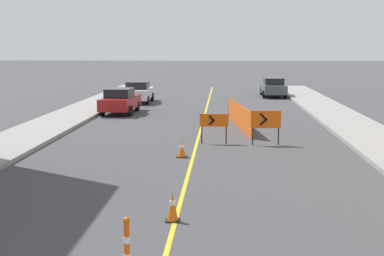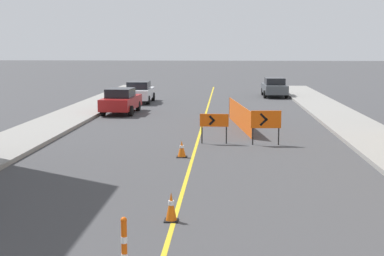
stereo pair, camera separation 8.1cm
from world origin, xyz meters
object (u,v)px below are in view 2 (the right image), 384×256
Objects in this scene: traffic_cone_second at (171,207)px; parked_car_curb_far at (274,87)px; parked_car_curb_near at (121,101)px; parked_car_curb_mid at (139,92)px; arrow_barricade_secondary at (266,121)px; traffic_cone_third at (182,149)px; arrow_barricade_primary at (214,122)px.

parked_car_curb_far is at bearing 80.60° from traffic_cone_second.
parked_car_curb_mid is (0.12, 6.44, 0.00)m from parked_car_curb_near.
traffic_cone_second is 21.23m from parked_car_curb_near.
parked_car_curb_mid is (-5.14, 27.01, 0.44)m from traffic_cone_second.
traffic_cone_second is at bearing -111.08° from arrow_barricade_secondary.
parked_car_curb_far reaches higher than traffic_cone_third.
traffic_cone_second is 10.53m from arrow_barricade_primary.
parked_car_curb_mid reaches higher than arrow_barricade_primary.
arrow_barricade_secondary is (3.39, 2.77, 0.74)m from traffic_cone_third.
arrow_barricade_secondary is 18.61m from parked_car_curb_mid.
traffic_cone_second is 1.13× the size of traffic_cone_third.
parked_car_curb_mid and parked_car_curb_far have the same top height.
parked_car_curb_near reaches higher than traffic_cone_second.
arrow_barricade_primary is (0.81, 10.48, 0.60)m from traffic_cone_second.
arrow_barricade_secondary is at bearing -64.61° from parked_car_curb_mid.
traffic_cone_third is 25.37m from parked_car_curb_far.
traffic_cone_third is 4.44m from arrow_barricade_secondary.
arrow_barricade_primary is at bearing -70.85° from parked_car_curb_mid.
parked_car_curb_mid reaches higher than traffic_cone_third.
parked_car_curb_far is (4.53, 21.76, -0.16)m from arrow_barricade_primary.
arrow_barricade_secondary reaches higher than traffic_cone_third.
traffic_cone_second is 7.53m from traffic_cone_third.
parked_car_curb_near is (-5.26, 20.57, 0.44)m from traffic_cone_second.
arrow_barricade_primary is at bearing 170.55° from arrow_barricade_secondary.
arrow_barricade_primary is at bearing 68.42° from traffic_cone_third.
parked_car_curb_mid is at bearing 100.78° from traffic_cone_second.
parked_car_curb_far is at bearing 50.27° from parked_car_curb_near.
arrow_barricade_primary reaches higher than traffic_cone_second.
parked_car_curb_near reaches higher than arrow_barricade_primary.
arrow_barricade_primary is 0.88× the size of arrow_barricade_secondary.
traffic_cone_third is 20.07m from parked_car_curb_mid.
parked_car_curb_mid is 0.99× the size of parked_car_curb_far.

